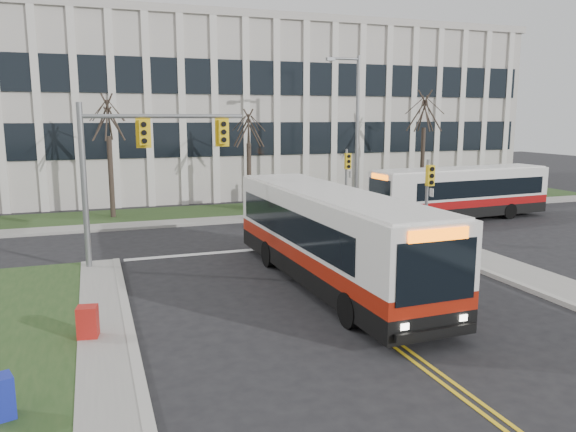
{
  "coord_description": "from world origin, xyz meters",
  "views": [
    {
      "loc": [
        -7.02,
        -14.55,
        5.7
      ],
      "look_at": [
        -0.13,
        5.03,
        2.0
      ],
      "focal_mm": 35.0,
      "sensor_mm": 36.0,
      "label": 1
    }
  ],
  "objects_px": {
    "streetlight": "(355,125)",
    "newspaper_box_red": "(88,324)",
    "bus_main": "(330,239)",
    "directory_sign": "(260,193)",
    "bus_cross": "(460,194)"
  },
  "relations": [
    {
      "from": "directory_sign",
      "to": "newspaper_box_red",
      "type": "height_order",
      "value": "directory_sign"
    },
    {
      "from": "streetlight",
      "to": "newspaper_box_red",
      "type": "height_order",
      "value": "streetlight"
    },
    {
      "from": "bus_main",
      "to": "bus_cross",
      "type": "bearing_deg",
      "value": 35.74
    },
    {
      "from": "directory_sign",
      "to": "newspaper_box_red",
      "type": "bearing_deg",
      "value": -119.24
    },
    {
      "from": "directory_sign",
      "to": "bus_main",
      "type": "height_order",
      "value": "bus_main"
    },
    {
      "from": "directory_sign",
      "to": "bus_main",
      "type": "bearing_deg",
      "value": -97.67
    },
    {
      "from": "directory_sign",
      "to": "bus_cross",
      "type": "xyz_separation_m",
      "value": [
        9.82,
        -6.03,
        0.24
      ]
    },
    {
      "from": "streetlight",
      "to": "directory_sign",
      "type": "distance_m",
      "value": 6.96
    },
    {
      "from": "bus_cross",
      "to": "bus_main",
      "type": "bearing_deg",
      "value": -56.87
    },
    {
      "from": "streetlight",
      "to": "bus_main",
      "type": "xyz_separation_m",
      "value": [
        -7.56,
        -13.75,
        -3.6
      ]
    },
    {
      "from": "newspaper_box_red",
      "to": "bus_cross",
      "type": "bearing_deg",
      "value": 40.07
    },
    {
      "from": "bus_main",
      "to": "newspaper_box_red",
      "type": "xyz_separation_m",
      "value": [
        -7.8,
        -2.51,
        -1.11
      ]
    },
    {
      "from": "directory_sign",
      "to": "bus_main",
      "type": "distance_m",
      "value": 15.19
    },
    {
      "from": "bus_cross",
      "to": "newspaper_box_red",
      "type": "height_order",
      "value": "bus_cross"
    },
    {
      "from": "streetlight",
      "to": "bus_main",
      "type": "bearing_deg",
      "value": -118.8
    }
  ]
}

